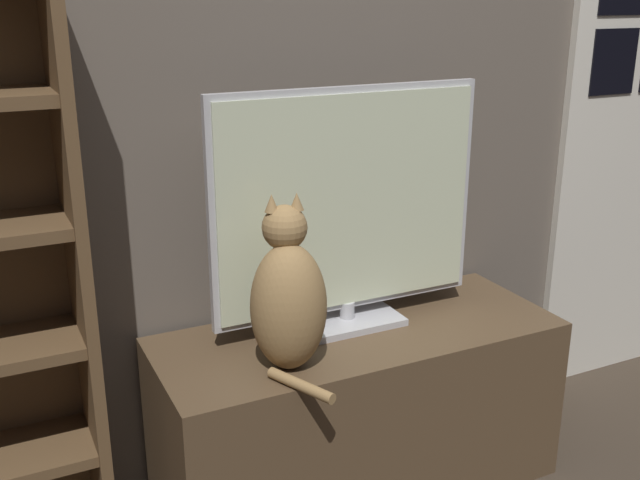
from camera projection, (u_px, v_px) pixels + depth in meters
name	position (u px, v px, depth m)	size (l,w,h in m)	color
wall_back	(317.00, 47.00, 2.16)	(4.80, 0.05, 2.60)	#60564C
tv_stand	(357.00, 409.00, 2.25)	(1.18, 0.47, 0.52)	brown
tv	(348.00, 210.00, 2.11)	(0.82, 0.19, 0.69)	#B7B7BC
cat	(288.00, 299.00, 1.90)	(0.23, 0.33, 0.46)	#997547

